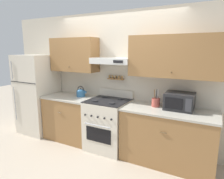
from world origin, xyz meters
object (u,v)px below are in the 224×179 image
Objects in this scene: stove_range at (108,124)px; refrigerator at (38,94)px; utensil_crock at (156,102)px; tea_kettle at (81,93)px; microwave at (179,101)px.

refrigerator is (-1.80, -0.02, 0.40)m from stove_range.
refrigerator is 2.67m from utensil_crock.
refrigerator is at bearing -179.37° from stove_range.
tea_kettle is (-0.70, 0.12, 0.51)m from stove_range.
utensil_crock is at bearing -177.30° from microwave.
stove_range is 2.42× the size of microwave.
utensil_crock is at bearing 7.73° from stove_range.
tea_kettle is at bearing 7.04° from refrigerator.
microwave reaches higher than tea_kettle.
utensil_crock reaches higher than stove_range.
refrigerator is 3.90× the size of microwave.
tea_kettle is 1.93m from microwave.
utensil_crock is at bearing 2.94° from refrigerator.
stove_range is at bearing 0.63° from refrigerator.
refrigerator reaches higher than microwave.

